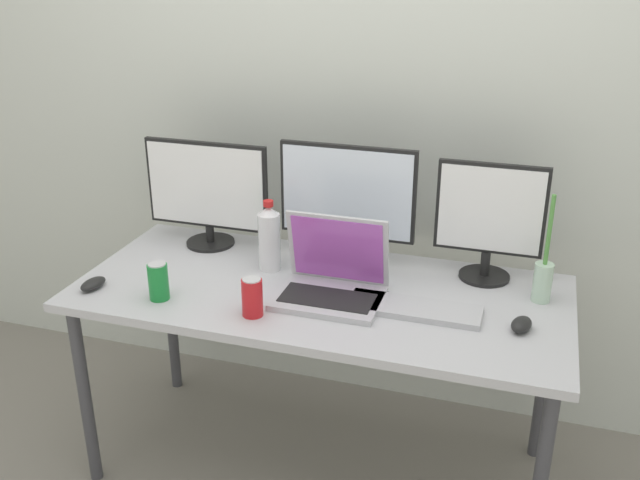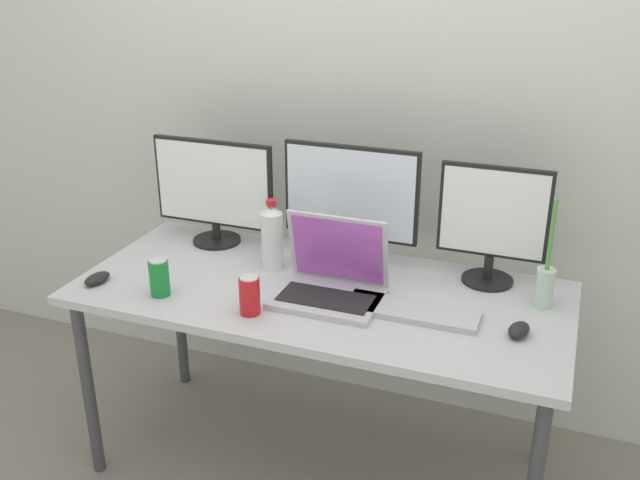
{
  "view_description": "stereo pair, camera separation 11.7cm",
  "coord_description": "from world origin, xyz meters",
  "px_view_note": "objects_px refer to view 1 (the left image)",
  "views": [
    {
      "loc": [
        0.65,
        -2.05,
        1.82
      ],
      "look_at": [
        0.0,
        0.0,
        0.92
      ],
      "focal_mm": 40.0,
      "sensor_mm": 36.0,
      "label": 1
    },
    {
      "loc": [
        0.76,
        -2.01,
        1.82
      ],
      "look_at": [
        0.0,
        0.0,
        0.92
      ],
      "focal_mm": 40.0,
      "sensor_mm": 36.0,
      "label": 2
    }
  ],
  "objects_px": {
    "monitor_right": "(490,218)",
    "keyboard_main": "(414,309)",
    "water_bottle": "(269,238)",
    "bamboo_vase": "(543,278)",
    "monitor_center": "(347,200)",
    "mouse_by_laptop": "(521,325)",
    "laptop_silver": "(332,279)",
    "work_desk": "(320,306)",
    "mouse_by_keyboard": "(93,284)",
    "monitor_left": "(207,191)",
    "soda_can_near_keyboard": "(252,297)",
    "soda_can_by_laptop": "(158,281)"
  },
  "relations": [
    {
      "from": "mouse_by_keyboard",
      "to": "keyboard_main",
      "type": "bearing_deg",
      "value": 18.0
    },
    {
      "from": "water_bottle",
      "to": "mouse_by_laptop",
      "type": "bearing_deg",
      "value": -11.63
    },
    {
      "from": "mouse_by_keyboard",
      "to": "bamboo_vase",
      "type": "height_order",
      "value": "bamboo_vase"
    },
    {
      "from": "work_desk",
      "to": "water_bottle",
      "type": "distance_m",
      "value": 0.3
    },
    {
      "from": "water_bottle",
      "to": "bamboo_vase",
      "type": "relative_size",
      "value": 0.71
    },
    {
      "from": "keyboard_main",
      "to": "water_bottle",
      "type": "height_order",
      "value": "water_bottle"
    },
    {
      "from": "monitor_center",
      "to": "mouse_by_laptop",
      "type": "bearing_deg",
      "value": -26.56
    },
    {
      "from": "monitor_right",
      "to": "laptop_silver",
      "type": "bearing_deg",
      "value": -147.87
    },
    {
      "from": "keyboard_main",
      "to": "bamboo_vase",
      "type": "height_order",
      "value": "bamboo_vase"
    },
    {
      "from": "monitor_right",
      "to": "bamboo_vase",
      "type": "xyz_separation_m",
      "value": [
        0.19,
        -0.12,
        -0.14
      ]
    },
    {
      "from": "mouse_by_laptop",
      "to": "bamboo_vase",
      "type": "distance_m",
      "value": 0.23
    },
    {
      "from": "soda_can_by_laptop",
      "to": "work_desk",
      "type": "bearing_deg",
      "value": 24.78
    },
    {
      "from": "keyboard_main",
      "to": "mouse_by_laptop",
      "type": "distance_m",
      "value": 0.33
    },
    {
      "from": "monitor_center",
      "to": "water_bottle",
      "type": "xyz_separation_m",
      "value": [
        -0.24,
        -0.14,
        -0.12
      ]
    },
    {
      "from": "mouse_by_keyboard",
      "to": "mouse_by_laptop",
      "type": "xyz_separation_m",
      "value": [
        1.39,
        0.14,
        0.0
      ]
    },
    {
      "from": "monitor_left",
      "to": "soda_can_by_laptop",
      "type": "xyz_separation_m",
      "value": [
        0.04,
        -0.46,
        -0.15
      ]
    },
    {
      "from": "laptop_silver",
      "to": "mouse_by_keyboard",
      "type": "bearing_deg",
      "value": -166.45
    },
    {
      "from": "monitor_right",
      "to": "laptop_silver",
      "type": "xyz_separation_m",
      "value": [
        -0.46,
        -0.29,
        -0.16
      ]
    },
    {
      "from": "monitor_center",
      "to": "mouse_by_keyboard",
      "type": "distance_m",
      "value": 0.91
    },
    {
      "from": "monitor_left",
      "to": "monitor_center",
      "type": "height_order",
      "value": "monitor_center"
    },
    {
      "from": "monitor_left",
      "to": "water_bottle",
      "type": "bearing_deg",
      "value": -24.9
    },
    {
      "from": "work_desk",
      "to": "mouse_by_keyboard",
      "type": "relative_size",
      "value": 15.94
    },
    {
      "from": "monitor_left",
      "to": "water_bottle",
      "type": "distance_m",
      "value": 0.35
    },
    {
      "from": "laptop_silver",
      "to": "water_bottle",
      "type": "xyz_separation_m",
      "value": [
        -0.27,
        0.14,
        0.06
      ]
    },
    {
      "from": "keyboard_main",
      "to": "mouse_by_keyboard",
      "type": "distance_m",
      "value": 1.08
    },
    {
      "from": "water_bottle",
      "to": "mouse_by_keyboard",
      "type": "bearing_deg",
      "value": -147.56
    },
    {
      "from": "monitor_center",
      "to": "bamboo_vase",
      "type": "xyz_separation_m",
      "value": [
        0.69,
        -0.1,
        -0.16
      ]
    },
    {
      "from": "monitor_right",
      "to": "laptop_silver",
      "type": "height_order",
      "value": "monitor_right"
    },
    {
      "from": "monitor_center",
      "to": "keyboard_main",
      "type": "relative_size",
      "value": 1.16
    },
    {
      "from": "soda_can_near_keyboard",
      "to": "mouse_by_keyboard",
      "type": "bearing_deg",
      "value": 179.11
    },
    {
      "from": "water_bottle",
      "to": "soda_can_by_laptop",
      "type": "relative_size",
      "value": 2.05
    },
    {
      "from": "keyboard_main",
      "to": "soda_can_by_laptop",
      "type": "distance_m",
      "value": 0.83
    },
    {
      "from": "work_desk",
      "to": "bamboo_vase",
      "type": "height_order",
      "value": "bamboo_vase"
    },
    {
      "from": "water_bottle",
      "to": "soda_can_by_laptop",
      "type": "distance_m",
      "value": 0.42
    },
    {
      "from": "soda_can_near_keyboard",
      "to": "laptop_silver",
      "type": "bearing_deg",
      "value": 44.65
    },
    {
      "from": "laptop_silver",
      "to": "soda_can_near_keyboard",
      "type": "relative_size",
      "value": 2.71
    },
    {
      "from": "monitor_right",
      "to": "bamboo_vase",
      "type": "height_order",
      "value": "monitor_right"
    },
    {
      "from": "work_desk",
      "to": "keyboard_main",
      "type": "height_order",
      "value": "keyboard_main"
    },
    {
      "from": "laptop_silver",
      "to": "bamboo_vase",
      "type": "relative_size",
      "value": 0.94
    },
    {
      "from": "monitor_left",
      "to": "monitor_center",
      "type": "xyz_separation_m",
      "value": [
        0.55,
        -0.0,
        0.03
      ]
    },
    {
      "from": "work_desk",
      "to": "monitor_left",
      "type": "distance_m",
      "value": 0.64
    },
    {
      "from": "monitor_center",
      "to": "monitor_right",
      "type": "distance_m",
      "value": 0.49
    },
    {
      "from": "monitor_center",
      "to": "monitor_right",
      "type": "bearing_deg",
      "value": 2.15
    },
    {
      "from": "monitor_right",
      "to": "keyboard_main",
      "type": "height_order",
      "value": "monitor_right"
    },
    {
      "from": "monitor_left",
      "to": "soda_can_near_keyboard",
      "type": "bearing_deg",
      "value": -51.76
    },
    {
      "from": "keyboard_main",
      "to": "monitor_right",
      "type": "bearing_deg",
      "value": 59.32
    },
    {
      "from": "keyboard_main",
      "to": "mouse_by_keyboard",
      "type": "relative_size",
      "value": 4.07
    },
    {
      "from": "mouse_by_keyboard",
      "to": "bamboo_vase",
      "type": "relative_size",
      "value": 0.28
    },
    {
      "from": "keyboard_main",
      "to": "water_bottle",
      "type": "distance_m",
      "value": 0.58
    },
    {
      "from": "keyboard_main",
      "to": "monitor_left",
      "type": "bearing_deg",
      "value": 160.42
    }
  ]
}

